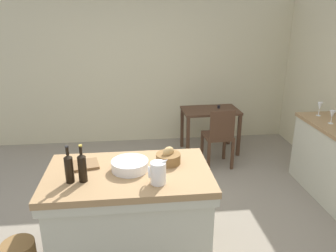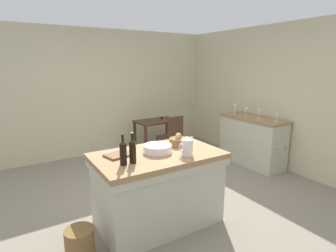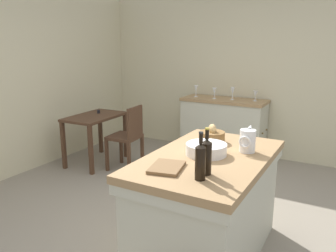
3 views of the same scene
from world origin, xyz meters
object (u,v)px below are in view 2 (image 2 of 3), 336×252
island_table (158,186)px  wicker_hamper (80,245)px  cutting_board (119,155)px  wine_glass_right (235,108)px  side_cabinet (252,141)px  wine_bottle_dark (133,151)px  wash_bowl (158,149)px  bread_basket (178,141)px  wine_glass_middle (246,110)px  wine_glass_far_left (277,116)px  writing_desk (157,126)px  pitcher (187,147)px  wooden_chair (172,136)px  wine_bottle_amber (123,152)px  wine_glass_left (259,112)px

island_table → wicker_hamper: island_table is taller
cutting_board → wine_glass_right: bearing=21.0°
side_cabinet → wine_bottle_dark: wine_bottle_dark is taller
island_table → wash_bowl: bearing=62.6°
cutting_board → wine_bottle_dark: (0.05, -0.28, 0.12)m
bread_basket → wine_glass_middle: (2.11, 0.83, 0.08)m
wash_bowl → wine_glass_far_left: (2.56, 0.31, 0.09)m
writing_desk → pitcher: pitcher is taller
cutting_board → wine_glass_far_left: 3.00m
bread_basket → wooden_chair: bearing=60.2°
island_table → wine_glass_far_left: wine_glass_far_left is taller
wash_bowl → wine_bottle_amber: (-0.50, -0.17, 0.09)m
wine_glass_middle → wine_glass_right: 0.32m
cutting_board → wine_bottle_amber: (-0.06, -0.29, 0.12)m
wine_bottle_amber → bread_basket: bearing=17.1°
wine_bottle_amber → wine_glass_right: 3.30m
pitcher → wicker_hamper: pitcher is taller
bread_basket → wine_bottle_dark: size_ratio=0.69×
writing_desk → cutting_board: bearing=-128.3°
wash_bowl → wine_bottle_amber: wine_bottle_amber is taller
pitcher → cutting_board: (-0.66, 0.39, -0.09)m
wine_bottle_dark → wine_glass_far_left: wine_bottle_dark is taller
wine_bottle_dark → wash_bowl: bearing=23.0°
island_table → pitcher: 0.61m
bread_basket → wine_glass_middle: 2.27m
wine_glass_far_left → wine_glass_left: bearing=100.2°
wine_bottle_dark → bread_basket: bearing=19.2°
bread_basket → writing_desk: bearing=67.1°
cutting_board → bread_basket: bearing=-1.8°
side_cabinet → wine_glass_middle: size_ratio=7.83×
pitcher → wine_glass_middle: bearing=28.0°
writing_desk → wine_bottle_dark: size_ratio=2.79×
wine_glass_right → wicker_hamper: bearing=-157.5°
writing_desk → pitcher: (-1.06, -2.57, 0.38)m
side_cabinet → wicker_hamper: (-3.51, -0.98, -0.29)m
bread_basket → pitcher: bearing=-109.1°
pitcher → wine_glass_right: pitcher is taller
side_cabinet → pitcher: (-2.28, -1.04, 0.52)m
wash_bowl → wicker_hamper: wash_bowl is taller
side_cabinet → wine_glass_far_left: wine_glass_far_left is taller
wooden_chair → wine_glass_middle: wine_glass_middle is taller
island_table → cutting_board: bearing=160.3°
bread_basket → wine_glass_right: bearing=28.3°
island_table → wine_glass_left: bearing=15.0°
side_cabinet → wicker_hamper: bearing=-164.5°
wine_glass_left → wash_bowl: bearing=-165.6°
pitcher → wine_bottle_dark: bearing=170.7°
wine_glass_left → cutting_board: bearing=-169.9°
wine_bottle_dark → wicker_hamper: 1.05m
bread_basket → island_table: bearing=-161.4°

